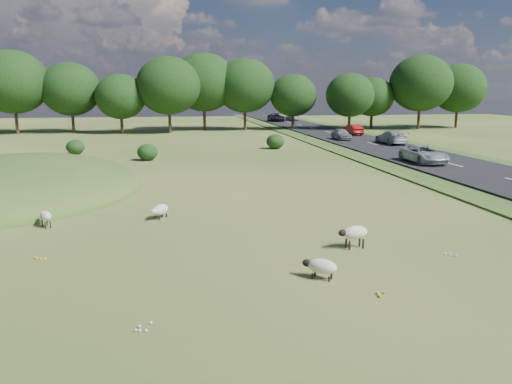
# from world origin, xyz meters

# --- Properties ---
(ground) EXTENTS (160.00, 160.00, 0.00)m
(ground) POSITION_xyz_m (0.00, 20.00, 0.00)
(ground) COLOR #33591B
(ground) RESTS_ON ground
(mound) EXTENTS (16.00, 20.00, 4.00)m
(mound) POSITION_xyz_m (-12.00, 12.00, 0.00)
(mound) COLOR #33561E
(mound) RESTS_ON ground
(road) EXTENTS (8.00, 150.00, 0.25)m
(road) POSITION_xyz_m (20.00, 30.00, 0.12)
(road) COLOR black
(road) RESTS_ON ground
(treeline) EXTENTS (96.28, 14.66, 11.70)m
(treeline) POSITION_xyz_m (-1.06, 55.44, 6.57)
(treeline) COLOR black
(treeline) RESTS_ON ground
(shrubs) EXTENTS (21.68, 8.63, 1.54)m
(shrubs) POSITION_xyz_m (-1.18, 28.44, 0.73)
(shrubs) COLOR black
(shrubs) RESTS_ON ground
(sheep_0) EXTENTS (1.16, 0.99, 0.68)m
(sheep_0) POSITION_xyz_m (2.50, -5.47, 0.43)
(sheep_0) COLOR #BEB59E
(sheep_0) RESTS_ON ground
(sheep_1) EXTENTS (1.00, 1.21, 0.70)m
(sheep_1) POSITION_xyz_m (-2.75, 3.31, 0.44)
(sheep_1) COLOR #BEB59E
(sheep_1) RESTS_ON ground
(sheep_2) EXTENTS (0.79, 1.05, 0.74)m
(sheep_2) POSITION_xyz_m (-7.77, 2.67, 0.52)
(sheep_2) COLOR #BEB59E
(sheep_2) RESTS_ON ground
(sheep_3) EXTENTS (1.29, 0.72, 0.90)m
(sheep_3) POSITION_xyz_m (4.70, -2.62, 0.63)
(sheep_3) COLOR #BEB59E
(sheep_3) RESTS_ON ground
(car_0) EXTENTS (2.04, 5.03, 1.46)m
(car_0) POSITION_xyz_m (21.90, 31.44, 0.98)
(car_0) COLOR #A9ACB1
(car_0) RESTS_ON road
(car_2) EXTENTS (1.47, 4.22, 1.39)m
(car_2) POSITION_xyz_m (21.90, 43.15, 0.95)
(car_2) COLOR maroon
(car_2) RESTS_ON road
(car_3) EXTENTS (1.58, 3.93, 1.34)m
(car_3) POSITION_xyz_m (18.10, 37.02, 0.92)
(car_3) COLOR #929499
(car_3) RESTS_ON road
(car_4) EXTENTS (1.91, 4.69, 1.36)m
(car_4) POSITION_xyz_m (21.90, 76.59, 0.93)
(car_4) COLOR #B8BBC1
(car_4) RESTS_ON road
(car_6) EXTENTS (2.50, 5.42, 1.51)m
(car_6) POSITION_xyz_m (18.10, 74.24, 1.00)
(car_6) COLOR black
(car_6) RESTS_ON road
(car_7) EXTENTS (2.32, 5.04, 1.40)m
(car_7) POSITION_xyz_m (18.10, 17.10, 0.95)
(car_7) COLOR #B9BDC2
(car_7) RESTS_ON road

